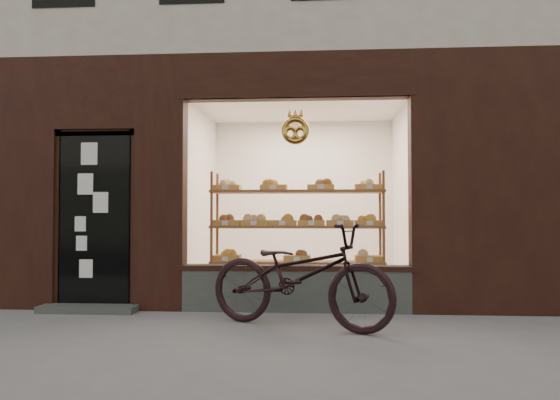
{
  "coord_description": "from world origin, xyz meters",
  "views": [
    {
      "loc": [
        0.73,
        -4.41,
        1.13
      ],
      "look_at": [
        0.27,
        2.0,
        1.33
      ],
      "focal_mm": 35.0,
      "sensor_mm": 36.0,
      "label": 1
    }
  ],
  "objects": [
    {
      "name": "display_shelf",
      "position": [
        0.45,
        2.55,
        0.88
      ],
      "size": [
        2.2,
        0.45,
        1.7
      ],
      "color": "brown",
      "rests_on": "ground"
    },
    {
      "name": "bicycle",
      "position": [
        0.53,
        1.17,
        0.53
      ],
      "size": [
        2.14,
        1.44,
        1.06
      ],
      "primitive_type": "imported",
      "rotation": [
        0.0,
        0.0,
        1.17
      ],
      "color": "black",
      "rests_on": "ground"
    },
    {
      "name": "ground",
      "position": [
        0.0,
        0.0,
        0.0
      ],
      "size": [
        90.0,
        90.0,
        0.0
      ],
      "primitive_type": "plane",
      "color": "#5A5A5E"
    }
  ]
}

